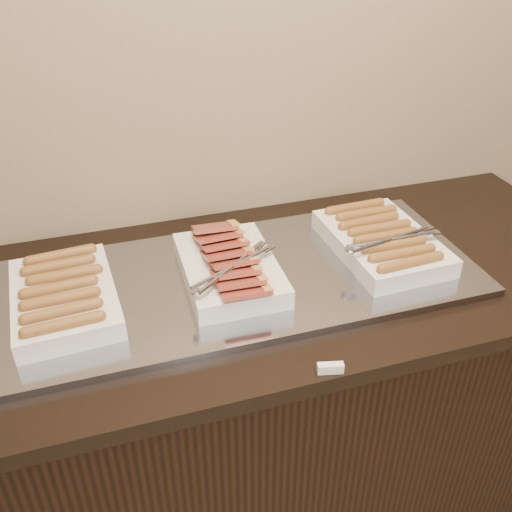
{
  "coord_description": "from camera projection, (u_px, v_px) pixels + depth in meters",
  "views": [
    {
      "loc": [
        -0.31,
        1.0,
        1.73
      ],
      "look_at": [
        0.05,
        2.13,
        0.97
      ],
      "focal_mm": 40.0,
      "sensor_mm": 36.0,
      "label": 1
    }
  ],
  "objects": [
    {
      "name": "dish_center",
      "position": [
        229.0,
        267.0,
        1.39
      ],
      "size": [
        0.26,
        0.36,
        0.09
      ],
      "rotation": [
        0.0,
        0.0,
        -0.02
      ],
      "color": "silver",
      "rests_on": "warming_tray"
    },
    {
      "name": "label_holder",
      "position": [
        330.0,
        368.0,
        1.16
      ],
      "size": [
        0.06,
        0.03,
        0.02
      ],
      "primitive_type": "cube",
      "rotation": [
        0.0,
        0.0,
        -0.23
      ],
      "color": "silver",
      "rests_on": "counter"
    },
    {
      "name": "counter",
      "position": [
        240.0,
        407.0,
        1.67
      ],
      "size": [
        2.06,
        0.76,
        0.9
      ],
      "color": "black",
      "rests_on": "ground"
    },
    {
      "name": "dish_left",
      "position": [
        64.0,
        296.0,
        1.3
      ],
      "size": [
        0.24,
        0.35,
        0.07
      ],
      "rotation": [
        0.0,
        0.0,
        0.06
      ],
      "color": "silver",
      "rests_on": "warming_tray"
    },
    {
      "name": "dish_right",
      "position": [
        382.0,
        241.0,
        1.5
      ],
      "size": [
        0.27,
        0.37,
        0.08
      ],
      "rotation": [
        0.0,
        0.0,
        0.03
      ],
      "color": "silver",
      "rests_on": "warming_tray"
    },
    {
      "name": "warming_tray",
      "position": [
        238.0,
        279.0,
        1.42
      ],
      "size": [
        1.2,
        0.5,
        0.02
      ],
      "primitive_type": "cube",
      "color": "#9598A3",
      "rests_on": "counter"
    }
  ]
}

